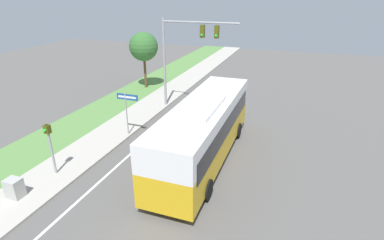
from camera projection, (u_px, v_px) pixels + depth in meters
The scene contains 10 objects.
ground_plane at pixel (178, 178), 15.33m from camera, with size 80.00×80.00×0.00m, color #565451.
sidewalk at pixel (79, 157), 17.24m from camera, with size 2.80×80.00×0.12m.
grass_verge at pixel (35, 148), 18.24m from camera, with size 3.60×80.00×0.10m.
lane_divider_near at pixel (117, 166), 16.45m from camera, with size 0.14×30.00×0.01m.
bus at pixel (204, 127), 16.35m from camera, with size 2.77×10.96×3.62m.
signal_gantry at pixel (184, 47), 22.75m from camera, with size 6.01×0.41×7.05m.
pedestrian_signal at pixel (50, 141), 14.85m from camera, with size 0.28×0.34×2.85m.
street_sign at pixel (127, 106), 19.12m from camera, with size 1.50×0.08×2.95m.
utility_cabinet at pixel (14, 188), 13.59m from camera, with size 0.70×0.56×0.92m.
roadside_tree at pixel (144, 47), 28.31m from camera, with size 2.72×2.72×5.35m.
Camera 1 is at (5.06, -11.93, 8.74)m, focal length 28.00 mm.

